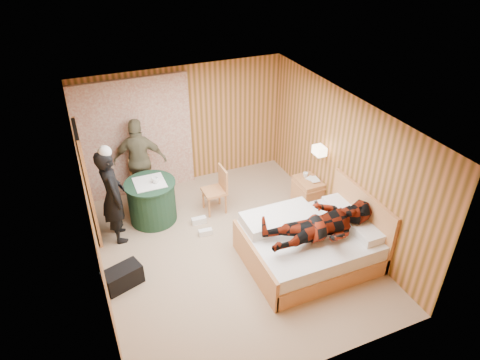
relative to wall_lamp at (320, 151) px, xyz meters
name	(u,v)px	position (x,y,z in m)	size (l,w,h in m)	color
floor	(231,248)	(-1.92, -0.45, -1.30)	(4.20, 5.00, 0.01)	tan
ceiling	(229,114)	(-1.92, -0.45, 1.20)	(4.20, 5.00, 0.01)	silver
wall_back	(184,126)	(-1.92, 2.05, -0.05)	(4.20, 0.02, 2.50)	#CB7E4E
wall_left	(92,219)	(-4.02, -0.45, -0.05)	(0.02, 5.00, 2.50)	#CB7E4E
wall_right	(342,162)	(0.18, -0.45, -0.05)	(0.02, 5.00, 2.50)	#CB7E4E
curtain	(136,138)	(-2.92, 1.98, -0.10)	(2.20, 0.08, 2.40)	beige
doorway	(87,183)	(-3.98, 0.95, -0.28)	(0.06, 0.90, 2.05)	black
wall_lamp	(320,151)	(0.00, 0.00, 0.00)	(0.26, 0.24, 0.16)	gold
bed	(310,243)	(-0.80, -1.18, -0.98)	(2.05, 1.61, 1.11)	#E89E5F
nightstand	(307,192)	(-0.04, 0.19, -1.00)	(0.44, 0.59, 0.57)	#E89E5F
round_table	(152,201)	(-2.95, 0.90, -0.89)	(0.93, 0.93, 0.82)	#1E412E
chair_far	(142,176)	(-2.96, 1.63, -0.76)	(0.46, 0.46, 0.93)	#E89E5F
chair_near	(218,186)	(-1.71, 0.71, -0.77)	(0.42, 0.42, 0.92)	#E89E5F
duffel_bag	(123,277)	(-3.77, -0.59, -1.14)	(0.58, 0.31, 0.33)	black
sneaker_left	(205,232)	(-2.20, 0.07, -1.25)	(0.24, 0.10, 0.11)	white
sneaker_right	(199,221)	(-2.20, 0.44, -1.24)	(0.27, 0.11, 0.12)	white
woman_standing	(113,196)	(-3.63, 0.62, -0.43)	(0.64, 0.42, 1.75)	black
man_at_table	(140,161)	(-2.95, 1.68, -0.44)	(1.01, 0.42, 1.72)	#736C4D
man_on_bed	(323,218)	(-0.77, -1.41, -0.31)	(1.77, 0.67, 0.86)	maroon
book_lower	(310,181)	(-0.04, 0.14, -0.72)	(0.17, 0.22, 0.02)	white
book_upper	(310,180)	(-0.04, 0.14, -0.70)	(0.16, 0.22, 0.02)	white
cup_nightstand	(305,175)	(-0.04, 0.32, -0.68)	(0.10, 0.10, 0.09)	white
cup_table	(155,180)	(-2.85, 0.85, -0.43)	(0.12, 0.12, 0.10)	white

